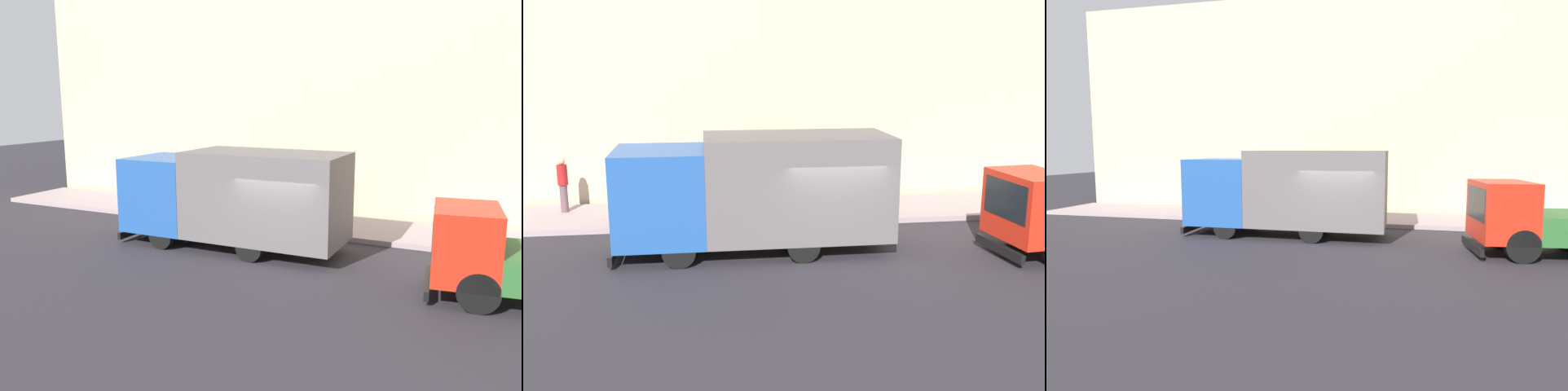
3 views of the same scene
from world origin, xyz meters
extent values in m
plane|color=#2B282E|center=(0.00, 0.00, 0.00)|extent=(80.00, 80.00, 0.00)
cube|color=#A28E90|center=(4.63, 0.00, 0.09)|extent=(3.26, 30.00, 0.17)
cube|color=beige|center=(6.76, 0.00, 5.35)|extent=(0.50, 30.00, 10.69)
cube|color=#22509C|center=(0.82, 4.49, 1.63)|extent=(2.55, 2.33, 2.42)
cube|color=black|center=(0.82, 5.63, 1.92)|extent=(2.14, 0.07, 1.36)
cube|color=#5E5959|center=(0.83, 0.86, 1.79)|extent=(2.56, 4.94, 2.74)
cube|color=black|center=(0.82, 5.71, 0.23)|extent=(2.44, 0.13, 0.24)
cylinder|color=black|center=(-0.30, 4.02, 0.42)|extent=(0.30, 0.84, 0.84)
cylinder|color=black|center=(1.95, 4.03, 0.42)|extent=(0.30, 0.84, 0.84)
cylinder|color=black|center=(-0.29, 0.86, 0.42)|extent=(0.30, 0.84, 0.84)
cylinder|color=black|center=(1.96, 0.86, 0.42)|extent=(0.30, 0.84, 0.84)
cube|color=red|center=(-0.58, -5.10, 1.37)|extent=(2.31, 1.74, 1.77)
cube|color=black|center=(-0.66, -4.37, 1.58)|extent=(1.81, 0.27, 0.99)
cube|color=black|center=(-0.67, -4.29, 0.27)|extent=(2.07, 0.35, 0.24)
cylinder|color=black|center=(-1.47, -5.51, 0.48)|extent=(0.41, 0.99, 0.97)
cylinder|color=black|center=(0.38, -5.29, 0.48)|extent=(0.41, 0.99, 0.97)
cylinder|color=brown|center=(3.75, 6.02, 0.63)|extent=(0.35, 0.35, 0.91)
cylinder|color=#2A2634|center=(3.75, 6.02, 1.42)|extent=(0.47, 0.47, 0.67)
sphere|color=brown|center=(3.75, 6.02, 1.86)|extent=(0.21, 0.21, 0.21)
cylinder|color=brown|center=(5.24, 7.92, 0.63)|extent=(0.32, 0.32, 0.91)
cylinder|color=#A2191C|center=(5.24, 7.92, 1.42)|extent=(0.42, 0.42, 0.67)
sphere|color=tan|center=(5.24, 7.92, 1.87)|extent=(0.24, 0.24, 0.24)
cylinder|color=#4C5156|center=(3.27, 2.83, 1.31)|extent=(0.08, 0.08, 2.28)
cube|color=blue|center=(3.27, 2.85, 2.20)|extent=(0.44, 0.03, 0.36)
camera|label=1|loc=(-13.73, -5.86, 4.84)|focal=36.15mm
camera|label=2|loc=(-15.06, 3.36, 5.18)|focal=41.98mm
camera|label=3|loc=(-14.16, -2.14, 3.22)|focal=28.92mm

